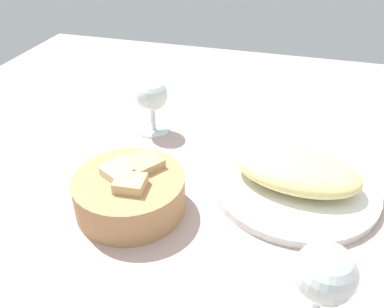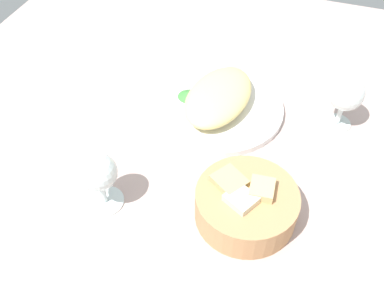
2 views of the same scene
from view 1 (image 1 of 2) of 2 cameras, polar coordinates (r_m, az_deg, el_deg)
name	(u,v)px [view 1 (image 1 of 2)]	position (r cm, az deg, el deg)	size (l,w,h in cm)	color
ground_plane	(204,195)	(69.19, 1.66, -5.82)	(140.00, 140.00, 2.00)	#B99E97
plate	(294,185)	(70.68, 14.19, -4.30)	(27.73, 27.73, 1.40)	white
omelette	(297,170)	(68.87, 14.54, -2.25)	(20.71, 12.34, 4.82)	#EBD583
lettuce_garnish	(302,157)	(75.55, 15.20, -0.45)	(4.82, 4.82, 1.37)	#3C8638
bread_basket	(130,191)	(63.95, -8.67, -5.23)	(17.24, 17.24, 7.51)	tan
wine_glass_near	(152,99)	(82.18, -5.66, 7.77)	(6.68, 6.68, 11.31)	silver
wine_glass_far	(325,276)	(48.04, 18.15, -16.03)	(6.97, 6.97, 11.59)	silver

